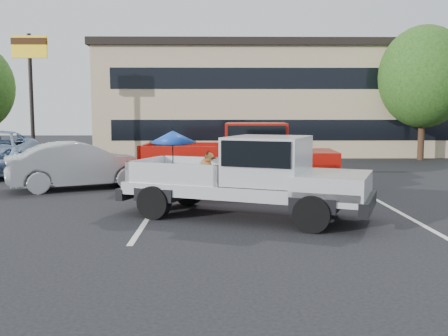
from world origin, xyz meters
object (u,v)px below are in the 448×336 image
Objects in this scene: tree_right at (424,77)px; red_pickup at (250,153)px; motel_sign at (30,64)px; tree_back at (329,82)px; silver_sedan at (81,165)px; silver_pickup at (257,173)px.

tree_right is 1.05× the size of red_pickup.
motel_sign is 18.87m from tree_back.
tree_back is 1.58× the size of silver_sedan.
tree_back is (16.00, 10.00, -0.24)m from motel_sign.
motel_sign is 15.81m from silver_pickup.
red_pickup is at bearing -133.72° from tree_right.
motel_sign reaches higher than red_pickup.
red_pickup is (9.60, -7.83, -3.51)m from motel_sign.
tree_right is 13.94m from red_pickup.
motel_sign reaches higher than silver_pickup.
motel_sign is at bearing -173.99° from tree_right.
silver_pickup is 1.33× the size of silver_sedan.
silver_pickup is 4.29m from red_pickup.
silver_sedan is (4.25, -7.50, -3.91)m from motel_sign.
motel_sign is 1.33× the size of silver_sedan.
tree_right reaches higher than motel_sign.
tree_right is at bearing -69.44° from tree_back.
tree_right is at bearing -82.02° from silver_sedan.
red_pickup reaches higher than silver_sedan.
red_pickup is (0.10, 4.29, 0.09)m from silver_pickup.
tree_right reaches higher than silver_sedan.
tree_right reaches higher than red_pickup.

